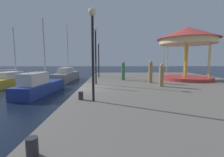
% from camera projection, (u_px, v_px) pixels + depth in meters
% --- Properties ---
extents(ground_plane, '(120.00, 120.00, 0.00)m').
position_uv_depth(ground_plane, '(81.00, 98.00, 11.50)').
color(ground_plane, black).
extents(quay_dock, '(14.62, 26.67, 0.80)m').
position_uv_depth(quay_dock, '(179.00, 92.00, 11.60)').
color(quay_dock, slate).
rests_on(quay_dock, ground).
extents(sailboat_blue, '(2.27, 5.75, 6.27)m').
position_uv_depth(sailboat_blue, '(39.00, 86.00, 12.68)').
color(sailboat_blue, navy).
rests_on(sailboat_blue, ground).
extents(sailboat_yellow, '(3.07, 5.52, 6.38)m').
position_uv_depth(sailboat_yellow, '(10.00, 80.00, 16.79)').
color(sailboat_yellow, gold).
rests_on(sailboat_yellow, ground).
extents(sailboat_grey, '(2.14, 6.72, 7.49)m').
position_uv_depth(sailboat_grey, '(66.00, 75.00, 20.95)').
color(sailboat_grey, gray).
rests_on(sailboat_grey, ground).
extents(carousel, '(5.89, 5.89, 5.22)m').
position_uv_depth(carousel, '(187.00, 41.00, 15.45)').
color(carousel, '#B23333').
rests_on(carousel, quay_dock).
extents(lamp_post_near_edge, '(0.36, 0.36, 4.30)m').
position_uv_depth(lamp_post_near_edge, '(93.00, 39.00, 7.12)').
color(lamp_post_near_edge, black).
rests_on(lamp_post_near_edge, quay_dock).
extents(lamp_post_mid_promenade, '(0.36, 0.36, 4.57)m').
position_uv_depth(lamp_post_mid_promenade, '(96.00, 46.00, 12.39)').
color(lamp_post_mid_promenade, black).
rests_on(lamp_post_mid_promenade, quay_dock).
extents(lamp_post_far_end, '(0.36, 0.36, 4.04)m').
position_uv_depth(lamp_post_far_end, '(99.00, 53.00, 17.72)').
color(lamp_post_far_end, black).
rests_on(lamp_post_far_end, quay_dock).
extents(bollard_center, '(0.24, 0.24, 0.40)m').
position_uv_depth(bollard_center, '(81.00, 96.00, 7.74)').
color(bollard_center, '#2D2D33').
rests_on(bollard_center, quay_dock).
extents(bollard_north, '(0.24, 0.24, 0.40)m').
position_uv_depth(bollard_north, '(32.00, 147.00, 3.16)').
color(bollard_north, '#2D2D33').
rests_on(bollard_north, quay_dock).
extents(person_near_carousel, '(0.34, 0.34, 1.73)m').
position_uv_depth(person_near_carousel, '(161.00, 76.00, 11.58)').
color(person_near_carousel, '#937A4C').
rests_on(person_near_carousel, quay_dock).
extents(person_mid_promenade, '(0.34, 0.34, 1.96)m').
position_uv_depth(person_mid_promenade, '(150.00, 72.00, 13.51)').
color(person_mid_promenade, '#937A4C').
rests_on(person_mid_promenade, quay_dock).
extents(person_far_corner, '(0.34, 0.34, 1.89)m').
position_uv_depth(person_far_corner, '(123.00, 71.00, 15.32)').
color(person_far_corner, '#387247').
rests_on(person_far_corner, quay_dock).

